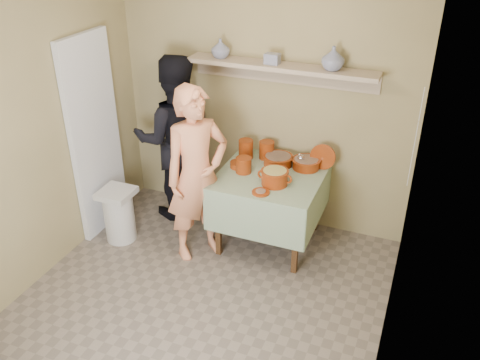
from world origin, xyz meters
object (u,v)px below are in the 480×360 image
at_px(person_cook, 197,175).
at_px(trash_bin, 119,214).
at_px(cazuela_rice, 275,176).
at_px(person_helper, 176,139).
at_px(serving_table, 270,185).

xyz_separation_m(person_cook, trash_bin, (-0.84, -0.11, -0.56)).
bearing_deg(person_cook, trash_bin, 135.89).
bearing_deg(cazuela_rice, person_helper, 164.39).
distance_m(person_cook, person_helper, 0.78).
relative_size(person_helper, serving_table, 1.81).
height_order(cazuela_rice, trash_bin, cazuela_rice).
relative_size(person_cook, person_helper, 0.96).
bearing_deg(person_cook, cazuela_rice, -31.35).
bearing_deg(person_helper, trash_bin, 36.15).
bearing_deg(serving_table, person_helper, 171.46).
height_order(person_helper, cazuela_rice, person_helper).
bearing_deg(cazuela_rice, person_cook, -160.00).
height_order(person_cook, trash_bin, person_cook).
xyz_separation_m(person_cook, cazuela_rice, (0.66, 0.24, 0.00)).
relative_size(person_helper, trash_bin, 3.14).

